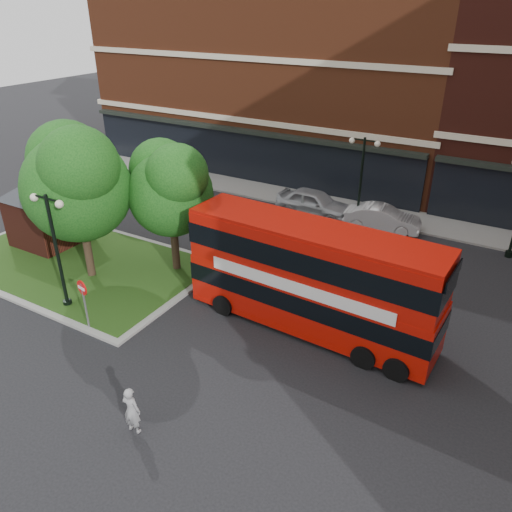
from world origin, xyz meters
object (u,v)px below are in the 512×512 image
Objects in this scene: car_white at (382,218)px; car_silver at (314,203)px; woman at (132,410)px; bus at (311,272)px.

car_silver is at bearing 82.47° from car_white.
woman is 0.39× the size of car_white.
bus is at bearing -110.41° from woman.
woman reaches higher than car_white.
car_silver is at bearing 116.08° from bus.
woman is at bearing 166.57° from car_white.
car_silver is (-4.50, 10.50, -1.67)m from bus.
car_silver is at bearing -86.60° from woman.
woman is 0.35× the size of car_silver.
woman is at bearing -103.78° from bus.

